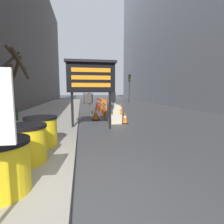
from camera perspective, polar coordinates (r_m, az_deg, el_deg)
The scene contains 16 objects.
ground_plane at distance 2.78m, azimuth -13.34°, elevation -29.32°, with size 120.00×120.00×0.00m, color #3F3F42.
bare_tree at distance 10.74m, azimuth -30.23°, elevation 9.10°, with size 1.80×1.73×4.51m.
barrel_drum_middle at distance 4.13m, azimuth -26.39°, elevation -9.22°, with size 0.87×0.87×0.80m.
barrel_drum_back at distance 5.16m, azimuth -22.13°, elevation -5.81°, with size 0.87×0.87×0.80m.
message_board at distance 7.30m, azimuth -6.84°, elevation 11.07°, with size 2.08×0.36×2.85m.
jersey_barrier_cream at distance 9.40m, azimuth 0.24°, elevation -0.45°, with size 0.57×1.96×0.93m.
jersey_barrier_orange_near at distance 11.69m, azimuth -1.80°, elevation 0.69°, with size 0.54×1.83×0.77m.
jersey_barrier_orange_far at distance 13.78m, azimuth -3.06°, elevation 1.96°, with size 0.56×1.88×0.93m.
jersey_barrier_red_striped at distance 15.78m, azimuth -3.95°, elevation 2.58°, with size 0.60×1.76×0.92m.
traffic_cone_near at distance 12.10m, azimuth 2.80°, elevation 1.08°, with size 0.43×0.43×0.77m.
traffic_cone_mid at distance 8.71m, azimuth 4.24°, elevation -1.96°, with size 0.32×0.32×0.56m.
traffic_cone_far at distance 9.76m, azimuth -5.35°, elevation -0.36°, with size 0.44×0.44×0.78m.
traffic_light_near_curb at distance 20.77m, azimuth -9.21°, elevation 10.70°, with size 0.28×0.45×4.12m.
traffic_light_far_side at distance 23.69m, azimuth 5.74°, elevation 9.64°, with size 0.28×0.45×3.73m.
pedestrian_worker at distance 12.03m, azimuth 0.03°, elevation 4.18°, with size 0.48×0.32×1.75m.
pedestrian_passerby at distance 11.63m, azimuth -7.48°, elevation 3.76°, with size 0.50×0.41×1.66m.
Camera 1 is at (0.17, -2.24, 1.64)m, focal length 28.00 mm.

